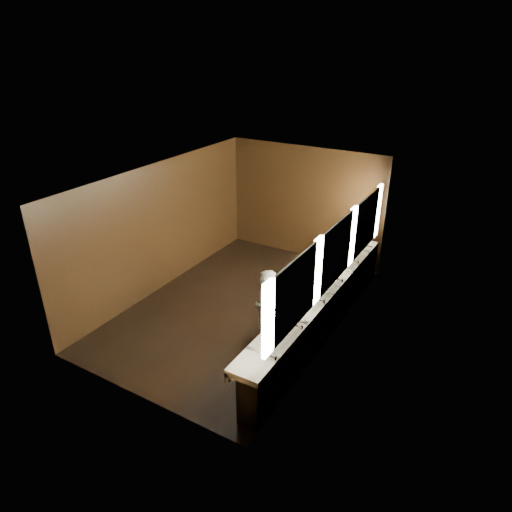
{
  "coord_description": "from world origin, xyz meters",
  "views": [
    {
      "loc": [
        4.39,
        -6.81,
        5.11
      ],
      "look_at": [
        0.38,
        0.0,
        1.29
      ],
      "focal_mm": 32.0,
      "sensor_mm": 36.0,
      "label": 1
    }
  ],
  "objects": [
    {
      "name": "ceiling",
      "position": [
        0.0,
        0.0,
        2.8
      ],
      "size": [
        4.0,
        6.0,
        0.02
      ],
      "primitive_type": "cube",
      "color": "#2D2D2B",
      "rests_on": "wall_back"
    },
    {
      "name": "person",
      "position": [
        1.05,
        -0.82,
        0.76
      ],
      "size": [
        0.52,
        0.64,
        1.51
      ],
      "primitive_type": "imported",
      "rotation": [
        0.0,
        0.0,
        -1.25
      ],
      "color": "#85A2C6",
      "rests_on": "floor"
    },
    {
      "name": "trash_bin",
      "position": [
        1.58,
        -1.77,
        0.29
      ],
      "size": [
        0.41,
        0.41,
        0.59
      ],
      "primitive_type": "cylinder",
      "rotation": [
        0.0,
        0.0,
        -0.08
      ],
      "color": "black",
      "rests_on": "floor"
    },
    {
      "name": "floor",
      "position": [
        0.0,
        0.0,
        0.0
      ],
      "size": [
        6.0,
        6.0,
        0.0
      ],
      "primitive_type": "plane",
      "color": "black",
      "rests_on": "ground"
    },
    {
      "name": "sink_counter",
      "position": [
        1.79,
        0.0,
        0.5
      ],
      "size": [
        0.55,
        5.4,
        1.01
      ],
      "color": "black",
      "rests_on": "floor"
    },
    {
      "name": "wall_front",
      "position": [
        0.0,
        -3.0,
        1.4
      ],
      "size": [
        4.0,
        0.02,
        2.8
      ],
      "primitive_type": "cube",
      "color": "black",
      "rests_on": "floor"
    },
    {
      "name": "wall_right",
      "position": [
        2.0,
        0.0,
        1.4
      ],
      "size": [
        0.02,
        6.0,
        2.8
      ],
      "primitive_type": "cube",
      "color": "black",
      "rests_on": "floor"
    },
    {
      "name": "wall_left",
      "position": [
        -2.0,
        0.0,
        1.4
      ],
      "size": [
        0.02,
        6.0,
        2.8
      ],
      "primitive_type": "cube",
      "color": "black",
      "rests_on": "floor"
    },
    {
      "name": "wall_back",
      "position": [
        0.0,
        3.0,
        1.4
      ],
      "size": [
        4.0,
        0.02,
        2.8
      ],
      "primitive_type": "cube",
      "color": "black",
      "rests_on": "floor"
    },
    {
      "name": "mirror_band",
      "position": [
        1.98,
        -0.0,
        1.75
      ],
      "size": [
        0.06,
        5.03,
        1.15
      ],
      "color": "white",
      "rests_on": "wall_right"
    }
  ]
}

